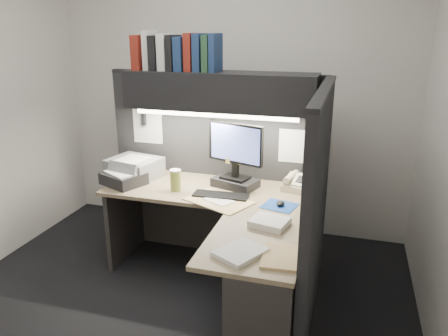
{
  "coord_description": "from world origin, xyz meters",
  "views": [
    {
      "loc": [
        1.16,
        -2.6,
        1.99
      ],
      "look_at": [
        0.23,
        0.51,
        0.94
      ],
      "focal_mm": 35.0,
      "sensor_mm": 36.0,
      "label": 1
    }
  ],
  "objects": [
    {
      "name": "floor",
      "position": [
        0.0,
        0.0,
        0.0
      ],
      "size": [
        3.5,
        3.5,
        0.0
      ],
      "primitive_type": "plane",
      "color": "black",
      "rests_on": "ground"
    },
    {
      "name": "wall_back",
      "position": [
        0.0,
        1.5,
        1.35
      ],
      "size": [
        3.5,
        0.04,
        2.7
      ],
      "primitive_type": "cube",
      "color": "silver",
      "rests_on": "floor"
    },
    {
      "name": "partition_back",
      "position": [
        0.03,
        0.93,
        0.8
      ],
      "size": [
        1.9,
        0.06,
        1.6
      ],
      "primitive_type": "cube",
      "color": "black",
      "rests_on": "floor"
    },
    {
      "name": "partition_right",
      "position": [
        0.98,
        0.18,
        0.8
      ],
      "size": [
        0.06,
        1.5,
        1.6
      ],
      "primitive_type": "cube",
      "color": "black",
      "rests_on": "floor"
    },
    {
      "name": "desk",
      "position": [
        0.43,
        -0.0,
        0.44
      ],
      "size": [
        1.7,
        1.53,
        0.73
      ],
      "color": "#8B7458",
      "rests_on": "floor"
    },
    {
      "name": "overhead_shelf",
      "position": [
        0.12,
        0.75,
        1.5
      ],
      "size": [
        1.55,
        0.34,
        0.3
      ],
      "primitive_type": "cube",
      "color": "black",
      "rests_on": "partition_back"
    },
    {
      "name": "task_light_tube",
      "position": [
        0.12,
        0.61,
        1.33
      ],
      "size": [
        1.32,
        0.04,
        0.04
      ],
      "primitive_type": "cylinder",
      "rotation": [
        0.0,
        1.57,
        0.0
      ],
      "color": "white",
      "rests_on": "overhead_shelf"
    },
    {
      "name": "monitor",
      "position": [
        0.28,
        0.66,
        0.94
      ],
      "size": [
        0.48,
        0.32,
        0.54
      ],
      "rotation": [
        0.0,
        0.0,
        -0.31
      ],
      "color": "black",
      "rests_on": "desk"
    },
    {
      "name": "keyboard",
      "position": [
        0.23,
        0.41,
        0.74
      ],
      "size": [
        0.44,
        0.16,
        0.02
      ],
      "primitive_type": "cube",
      "rotation": [
        0.0,
        0.0,
        0.04
      ],
      "color": "black",
      "rests_on": "desk"
    },
    {
      "name": "mousepad",
      "position": [
        0.7,
        0.36,
        0.73
      ],
      "size": [
        0.28,
        0.26,
        0.0
      ],
      "primitive_type": "cube",
      "rotation": [
        0.0,
        0.0,
        -0.22
      ],
      "color": "#1C479A",
      "rests_on": "desk"
    },
    {
      "name": "mouse",
      "position": [
        0.71,
        0.37,
        0.75
      ],
      "size": [
        0.07,
        0.1,
        0.03
      ],
      "primitive_type": "ellipsoid",
      "rotation": [
        0.0,
        0.0,
        -0.09
      ],
      "color": "black",
      "rests_on": "mousepad"
    },
    {
      "name": "telephone",
      "position": [
        0.8,
        0.75,
        0.78
      ],
      "size": [
        0.28,
        0.29,
        0.09
      ],
      "primitive_type": "cube",
      "rotation": [
        0.0,
        0.0,
        -0.22
      ],
      "color": "beige",
      "rests_on": "desk"
    },
    {
      "name": "coffee_cup",
      "position": [
        -0.16,
        0.46,
        0.81
      ],
      "size": [
        0.11,
        0.11,
        0.16
      ],
      "primitive_type": "cylinder",
      "rotation": [
        0.0,
        0.0,
        -0.37
      ],
      "color": "#B1C04D",
      "rests_on": "desk"
    },
    {
      "name": "printer",
      "position": [
        -0.63,
        0.66,
        0.81
      ],
      "size": [
        0.48,
        0.43,
        0.17
      ],
      "primitive_type": "cube",
      "rotation": [
        0.0,
        0.0,
        -0.21
      ],
      "color": "gray",
      "rests_on": "desk"
    },
    {
      "name": "notebook_stack",
      "position": [
        -0.63,
        0.46,
        0.78
      ],
      "size": [
        0.41,
        0.38,
        0.1
      ],
      "primitive_type": "cube",
      "rotation": [
        0.0,
        0.0,
        -0.4
      ],
      "color": "black",
      "rests_on": "desk"
    },
    {
      "name": "open_folder",
      "position": [
        0.25,
        0.32,
        0.73
      ],
      "size": [
        0.56,
        0.48,
        0.01
      ],
      "primitive_type": "cube",
      "rotation": [
        0.0,
        0.0,
        -0.43
      ],
      "color": "#D4B377",
      "rests_on": "desk"
    },
    {
      "name": "paper_stack_a",
      "position": [
        0.69,
        0.02,
        0.75
      ],
      "size": [
        0.27,
        0.25,
        0.05
      ],
      "primitive_type": "cube",
      "rotation": [
        0.0,
        0.0,
        -0.22
      ],
      "color": "white",
      "rests_on": "desk"
    },
    {
      "name": "paper_stack_b",
      "position": [
        0.61,
        -0.41,
        0.74
      ],
      "size": [
        0.32,
        0.35,
        0.03
      ],
      "primitive_type": "cube",
      "rotation": [
        0.0,
        0.0,
        -0.49
      ],
      "color": "white",
      "rests_on": "desk"
    },
    {
      "name": "manila_stack",
      "position": [
        0.85,
        -0.39,
        0.74
      ],
      "size": [
        0.26,
        0.31,
        0.02
      ],
      "primitive_type": "cube",
      "rotation": [
        0.0,
        0.0,
        0.07
      ],
      "color": "#D4B377",
      "rests_on": "desk"
    },
    {
      "name": "binder_row",
      "position": [
        -0.24,
        0.75,
        1.79
      ],
      "size": [
        0.71,
        0.26,
        0.31
      ],
      "color": "maroon",
      "rests_on": "overhead_shelf"
    },
    {
      "name": "pinned_papers",
      "position": [
        0.42,
        0.56,
        1.05
      ],
      "size": [
        1.76,
        1.31,
        0.51
      ],
      "color": "white",
      "rests_on": "partition_back"
    }
  ]
}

